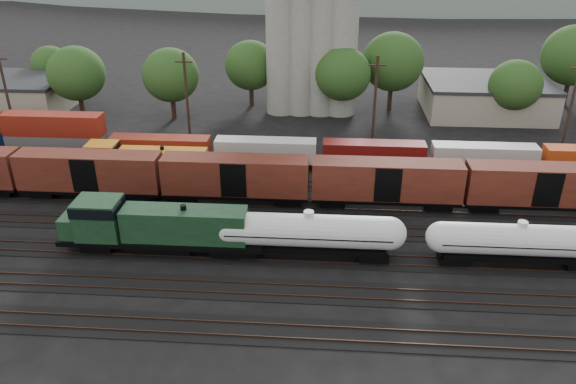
# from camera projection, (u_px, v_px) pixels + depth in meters

# --- Properties ---
(ground) EXTENTS (600.00, 600.00, 0.00)m
(ground) POSITION_uv_depth(u_px,v_px,m) (261.00, 228.00, 54.32)
(ground) COLOR black
(tracks) EXTENTS (180.00, 33.20, 0.20)m
(tracks) POSITION_uv_depth(u_px,v_px,m) (261.00, 228.00, 54.30)
(tracks) COLOR black
(tracks) RESTS_ON ground
(green_locomotive) EXTENTS (18.12, 3.20, 4.80)m
(green_locomotive) POSITION_uv_depth(u_px,v_px,m) (150.00, 226.00, 49.23)
(green_locomotive) COLOR black
(green_locomotive) RESTS_ON ground
(tank_car_a) EXTENTS (16.76, 3.00, 4.39)m
(tank_car_a) POSITION_uv_depth(u_px,v_px,m) (308.00, 233.00, 48.39)
(tank_car_a) COLOR silver
(tank_car_a) RESTS_ON ground
(tank_car_b) EXTENTS (15.66, 2.80, 4.10)m
(tank_car_b) POSITION_uv_depth(u_px,v_px,m) (519.00, 242.00, 47.33)
(tank_car_b) COLOR silver
(tank_car_b) RESTS_ON ground
(orange_locomotive) EXTENTS (16.39, 2.73, 4.10)m
(orange_locomotive) POSITION_uv_depth(u_px,v_px,m) (139.00, 161.00, 63.18)
(orange_locomotive) COLOR black
(orange_locomotive) RESTS_ON ground
(boxcar_string) EXTENTS (122.80, 2.90, 4.20)m
(boxcar_string) POSITION_uv_depth(u_px,v_px,m) (162.00, 174.00, 58.11)
(boxcar_string) COLOR black
(boxcar_string) RESTS_ON ground
(container_wall) EXTENTS (174.47, 2.60, 5.80)m
(container_wall) POSITION_uv_depth(u_px,v_px,m) (320.00, 148.00, 66.28)
(container_wall) COLOR black
(container_wall) RESTS_ON ground
(grain_silo) EXTENTS (13.40, 5.00, 29.00)m
(grain_silo) POSITION_uv_depth(u_px,v_px,m) (310.00, 38.00, 81.36)
(grain_silo) COLOR gray
(grain_silo) RESTS_ON ground
(industrial_sheds) EXTENTS (119.38, 17.26, 5.10)m
(industrial_sheds) POSITION_uv_depth(u_px,v_px,m) (331.00, 98.00, 84.32)
(industrial_sheds) COLOR #9E937F
(industrial_sheds) RESTS_ON ground
(tree_band) EXTENTS (165.63, 20.74, 13.74)m
(tree_band) POSITION_uv_depth(u_px,v_px,m) (350.00, 65.00, 84.45)
(tree_band) COLOR black
(tree_band) RESTS_ON ground
(utility_poles) EXTENTS (122.20, 0.36, 12.00)m
(utility_poles) POSITION_uv_depth(u_px,v_px,m) (280.00, 100.00, 71.27)
(utility_poles) COLOR black
(utility_poles) RESTS_ON ground
(distant_hills) EXTENTS (860.00, 286.00, 130.00)m
(distant_hills) POSITION_uv_depth(u_px,v_px,m) (363.00, 17.00, 294.57)
(distant_hills) COLOR #59665B
(distant_hills) RESTS_ON ground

